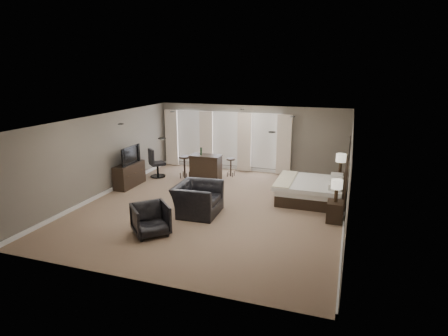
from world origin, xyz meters
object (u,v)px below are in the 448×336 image
(dresser, at_px, (130,175))
(armchair_near, at_px, (198,194))
(bed, at_px, (308,180))
(armchair_far, at_px, (150,218))
(nightstand_far, at_px, (339,182))
(bar_stool_left, at_px, (185,167))
(bar_counter, at_px, (206,168))
(lamp_far, at_px, (341,164))
(bar_stool_right, at_px, (231,167))
(nightstand_near, at_px, (335,212))
(lamp_near, at_px, (336,191))
(tv, at_px, (129,162))
(desk_chair, at_px, (157,163))

(dresser, height_order, armchair_near, armchair_near)
(bed, xyz_separation_m, armchair_far, (-3.37, -3.75, -0.22))
(bed, bearing_deg, nightstand_far, 58.46)
(dresser, relative_size, bar_stool_left, 1.66)
(dresser, bearing_deg, bar_counter, 31.93)
(lamp_far, distance_m, armchair_far, 6.74)
(armchair_near, xyz_separation_m, bar_stool_right, (-0.27, 3.88, -0.23))
(lamp_far, xyz_separation_m, bar_counter, (-4.63, -0.54, -0.40))
(dresser, distance_m, bar_stool_left, 2.07)
(bar_stool_left, bearing_deg, bar_stool_right, 25.53)
(nightstand_near, height_order, bar_counter, bar_counter)
(lamp_near, xyz_separation_m, tv, (-6.92, 0.94, 0.01))
(tv, bearing_deg, nightstand_near, -97.72)
(nightstand_near, height_order, armchair_near, armchair_near)
(nightstand_far, distance_m, desk_chair, 6.58)
(nightstand_far, distance_m, bar_counter, 4.67)
(desk_chair, bearing_deg, lamp_near, -157.50)
(dresser, xyz_separation_m, bar_counter, (2.29, 1.43, 0.09))
(bar_stool_right, bearing_deg, tv, -142.34)
(bed, height_order, lamp_near, bed)
(armchair_near, xyz_separation_m, bar_stool_left, (-1.84, 3.13, -0.17))
(dresser, xyz_separation_m, desk_chair, (0.38, 1.32, 0.15))
(nightstand_far, xyz_separation_m, bar_counter, (-4.63, -0.54, 0.21))
(desk_chair, bearing_deg, bed, -146.59)
(tv, bearing_deg, armchair_far, -140.61)
(bed, relative_size, lamp_far, 2.94)
(dresser, distance_m, desk_chair, 1.38)
(tv, distance_m, bar_stool_right, 3.78)
(dresser, xyz_separation_m, bar_stool_right, (2.96, 2.29, -0.05))
(bed, distance_m, bar_stool_left, 4.76)
(nightstand_far, height_order, tv, tv)
(bed, relative_size, bar_stool_left, 2.43)
(tv, height_order, bar_stool_right, tv)
(lamp_far, bearing_deg, nightstand_near, -90.00)
(tv, xyz_separation_m, bar_counter, (2.29, 1.43, -0.39))
(dresser, height_order, bar_stool_right, dresser)
(armchair_far, relative_size, bar_stool_right, 1.23)
(tv, relative_size, armchair_near, 0.81)
(lamp_near, bearing_deg, dresser, 172.28)
(nightstand_far, relative_size, bar_stool_right, 0.78)
(nightstand_near, distance_m, tv, 7.01)
(nightstand_near, bearing_deg, bed, 121.54)
(desk_chair, bearing_deg, bar_counter, -135.26)
(tv, height_order, armchair_near, armchair_near)
(bar_stool_right, bearing_deg, dresser, -142.34)
(bar_stool_right, distance_m, desk_chair, 2.77)
(lamp_near, xyz_separation_m, armchair_near, (-3.69, -0.66, -0.28))
(armchair_far, bearing_deg, dresser, 84.52)
(armchair_far, distance_m, bar_stool_right, 5.54)
(lamp_near, height_order, desk_chair, lamp_near)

